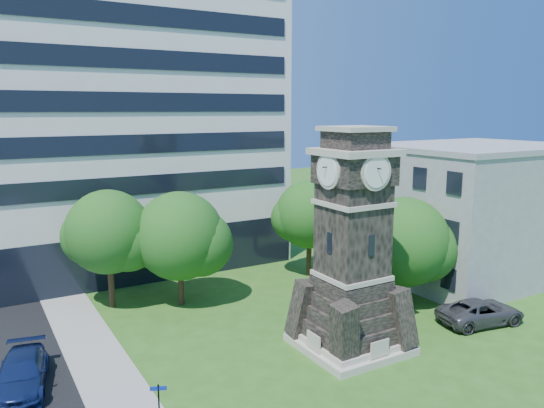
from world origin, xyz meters
TOP-DOWN VIEW (x-y plane):
  - ground at (0.00, 0.00)m, footprint 160.00×160.00m
  - sidewalk at (-9.50, 5.00)m, footprint 3.00×70.00m
  - clock_tower at (3.00, 2.00)m, footprint 5.40×5.40m
  - office_tall at (-3.20, 25.84)m, footprint 26.20×15.11m
  - office_low at (19.97, 8.00)m, footprint 15.20×12.20m
  - car_street_north at (-13.23, 6.25)m, footprint 3.22×5.70m
  - car_east_lot at (12.08, 0.54)m, footprint 5.84×3.47m
  - park_bench at (3.06, 1.52)m, footprint 1.61×0.43m
  - tree_nw at (-6.83, 14.92)m, footprint 6.13×5.57m
  - tree_nc at (-2.64, 13.02)m, footprint 6.55×5.96m
  - tree_ne at (8.44, 13.94)m, footprint 5.91×5.37m
  - tree_east at (10.32, 5.48)m, footprint 6.63×6.03m

SIDE VIEW (x-z plane):
  - ground at x=0.00m, z-range 0.00..0.00m
  - sidewalk at x=-9.50m, z-range 0.00..0.06m
  - park_bench at x=3.06m, z-range 0.02..0.85m
  - car_east_lot at x=12.08m, z-range 0.00..1.52m
  - car_street_north at x=-13.23m, z-range 0.00..1.56m
  - tree_east at x=10.32m, z-range 0.50..7.87m
  - tree_nc at x=-2.64m, z-range 0.71..8.47m
  - tree_ne at x=8.44m, z-range 0.94..8.60m
  - tree_nw at x=-6.83m, z-range 0.98..8.94m
  - office_low at x=19.97m, z-range 0.01..10.41m
  - clock_tower at x=3.00m, z-range -0.83..11.39m
  - office_tall at x=-3.20m, z-range -0.08..28.52m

